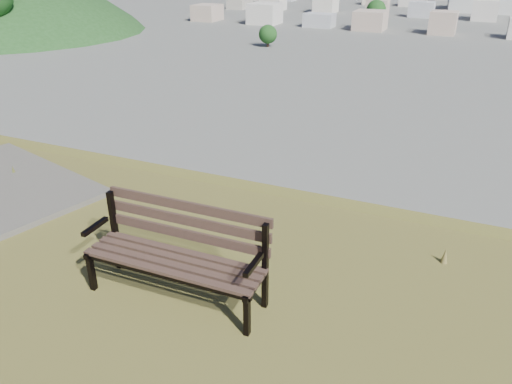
% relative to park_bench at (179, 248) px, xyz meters
% --- Properties ---
extents(park_bench, '(1.82, 0.61, 0.95)m').
position_rel_park_bench_xyz_m(park_bench, '(0.00, 0.00, 0.00)').
color(park_bench, '#422E26').
rests_on(park_bench, hilltop_mesa).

